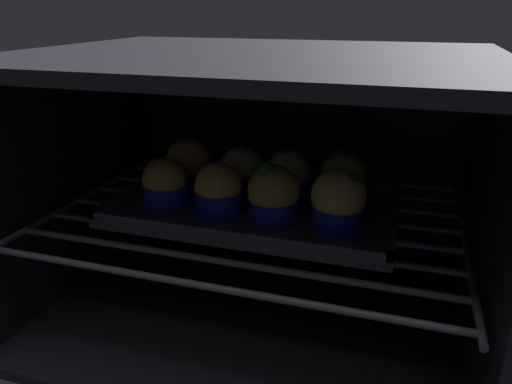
{
  "coord_description": "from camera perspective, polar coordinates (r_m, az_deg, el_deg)",
  "views": [
    {
      "loc": [
        18.92,
        -37.29,
        40.75
      ],
      "look_at": [
        0.0,
        22.15,
        17.03
      ],
      "focal_mm": 34.45,
      "sensor_mm": 36.0,
      "label": 1
    }
  ],
  "objects": [
    {
      "name": "muffin_row0_col3",
      "position": [
        0.6,
        9.57,
        -0.99
      ],
      "size": [
        6.75,
        6.75,
        7.52
      ],
      "color": "#1928B7",
      "rests_on": "baking_tray"
    },
    {
      "name": "baking_tray",
      "position": [
        0.68,
        0.0,
        -1.85
      ],
      "size": [
        37.78,
        22.58,
        2.2
      ],
      "color": "#4C4C51",
      "rests_on": "oven_rack"
    },
    {
      "name": "muffin_row1_col0",
      "position": [
        0.74,
        -7.78,
        3.17
      ],
      "size": [
        6.66,
        6.66,
        7.4
      ],
      "color": "#7A238C",
      "rests_on": "baking_tray"
    },
    {
      "name": "muffin_row1_col3",
      "position": [
        0.68,
        10.06,
        1.36
      ],
      "size": [
        6.16,
        6.16,
        7.88
      ],
      "color": "#0C8C84",
      "rests_on": "baking_tray"
    },
    {
      "name": "oven_rack",
      "position": [
        0.68,
        -0.04,
        -2.75
      ],
      "size": [
        54.8,
        42.0,
        0.8
      ],
      "color": "#51515B",
      "rests_on": "oven_cavity"
    },
    {
      "name": "muffin_row1_col2",
      "position": [
        0.69,
        3.76,
        1.79
      ],
      "size": [
        6.16,
        6.16,
        6.9
      ],
      "color": "#1928B7",
      "rests_on": "baking_tray"
    },
    {
      "name": "muffin_row0_col1",
      "position": [
        0.64,
        -4.37,
        0.15
      ],
      "size": [
        6.29,
        6.29,
        6.71
      ],
      "color": "#1928B7",
      "rests_on": "baking_tray"
    },
    {
      "name": "muffin_row1_col1",
      "position": [
        0.71,
        -1.63,
        2.28
      ],
      "size": [
        6.4,
        6.4,
        6.77
      ],
      "color": "#1928B7",
      "rests_on": "baking_tray"
    },
    {
      "name": "oven_cavity",
      "position": [
        0.7,
        1.01,
        1.11
      ],
      "size": [
        59.0,
        47.0,
        37.0
      ],
      "color": "black",
      "rests_on": "ground"
    },
    {
      "name": "muffin_row0_col0",
      "position": [
        0.68,
        -10.49,
        0.86
      ],
      "size": [
        6.16,
        6.16,
        6.63
      ],
      "color": "#1928B7",
      "rests_on": "baking_tray"
    },
    {
      "name": "muffin_row0_col2",
      "position": [
        0.62,
        2.0,
        -0.34
      ],
      "size": [
        6.57,
        6.57,
        7.82
      ],
      "color": "#1928B7",
      "rests_on": "baking_tray"
    }
  ]
}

